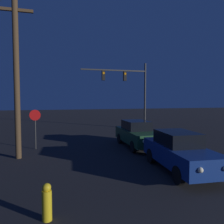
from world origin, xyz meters
name	(u,v)px	position (x,y,z in m)	size (l,w,h in m)	color
car_near	(179,151)	(1.24, 6.95, 0.82)	(1.92, 4.43, 1.61)	navy
car_far	(137,134)	(1.24, 11.62, 0.82)	(1.69, 4.36, 1.61)	#1E4728
traffic_signal_mast	(129,85)	(3.34, 18.97, 4.33)	(6.38, 0.30, 6.41)	#2D2D2D
stop_sign	(35,122)	(-4.77, 12.63, 1.60)	(0.63, 0.07, 2.33)	#2D2D2D
utility_pole	(16,74)	(-5.45, 10.75, 4.19)	(1.69, 0.28, 8.07)	#4C3823
fire_hydrant	(47,202)	(-3.93, 4.54, 0.46)	(0.24, 0.24, 0.93)	gold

